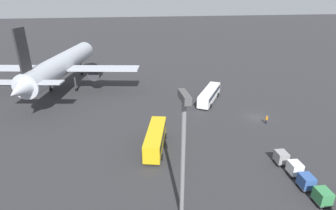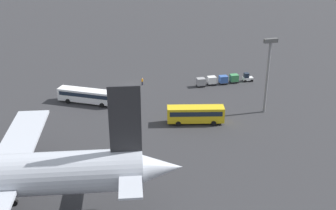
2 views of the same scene
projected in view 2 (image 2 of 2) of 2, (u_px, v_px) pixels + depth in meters
ground_plane at (130, 87)px, 99.01m from camera, size 600.00×600.00×0.00m
shuttle_bus_near at (87, 95)px, 89.38m from camera, size 12.09×9.12×3.05m
shuttle_bus_far at (196, 114)px, 80.36m from camera, size 11.14×5.42×3.37m
baggage_tug at (247, 78)px, 102.15m from camera, size 2.53×1.87×2.10m
worker_person at (142, 81)px, 99.82m from camera, size 0.38×0.38×1.74m
cargo_cart_green at (234, 78)px, 101.08m from camera, size 2.11×1.82×2.06m
cargo_cart_blue at (223, 79)px, 100.22m from camera, size 2.11×1.82×2.06m
cargo_cart_white at (212, 80)px, 99.73m from camera, size 2.11×1.82×2.06m
cargo_cart_grey at (201, 82)px, 98.70m from camera, size 2.11×1.82×2.06m
light_pole at (268, 67)px, 82.15m from camera, size 2.80×0.70×15.28m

